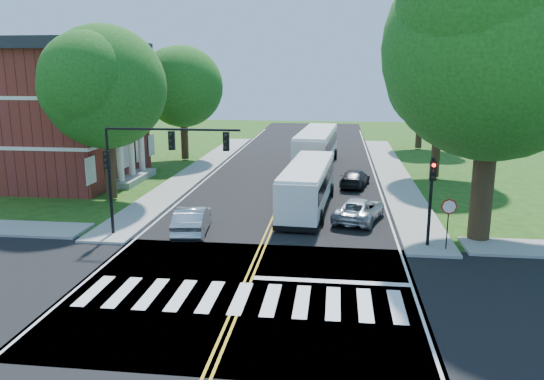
% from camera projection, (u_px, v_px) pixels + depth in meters
% --- Properties ---
extents(ground, '(140.00, 140.00, 0.00)m').
position_uv_depth(ground, '(243.00, 293.00, 21.17)').
color(ground, '#1F4310').
rests_on(ground, ground).
extents(road, '(14.00, 96.00, 0.01)m').
position_uv_depth(road, '(286.00, 191.00, 38.57)').
color(road, black).
rests_on(road, ground).
extents(cross_road, '(60.00, 12.00, 0.01)m').
position_uv_depth(cross_road, '(243.00, 293.00, 21.16)').
color(cross_road, black).
rests_on(cross_road, ground).
extents(center_line, '(0.36, 70.00, 0.01)m').
position_uv_depth(center_line, '(291.00, 180.00, 42.43)').
color(center_line, gold).
rests_on(center_line, road).
extents(edge_line_w, '(0.12, 70.00, 0.01)m').
position_uv_depth(edge_line_w, '(208.00, 178.00, 43.24)').
color(edge_line_w, silver).
rests_on(edge_line_w, road).
extents(edge_line_e, '(0.12, 70.00, 0.01)m').
position_uv_depth(edge_line_e, '(377.00, 182.00, 41.63)').
color(edge_line_e, silver).
rests_on(edge_line_e, road).
extents(crosswalk, '(12.60, 3.00, 0.01)m').
position_uv_depth(crosswalk, '(241.00, 298.00, 20.68)').
color(crosswalk, silver).
rests_on(crosswalk, road).
extents(stop_bar, '(6.60, 0.40, 0.01)m').
position_uv_depth(stop_bar, '(331.00, 281.00, 22.29)').
color(stop_bar, silver).
rests_on(stop_bar, road).
extents(sidewalk_nw, '(2.60, 40.00, 0.15)m').
position_uv_depth(sidewalk_nw, '(199.00, 170.00, 46.30)').
color(sidewalk_nw, gray).
rests_on(sidewalk_nw, ground).
extents(sidewalk_ne, '(2.60, 40.00, 0.15)m').
position_uv_depth(sidewalk_ne, '(393.00, 174.00, 44.33)').
color(sidewalk_ne, gray).
rests_on(sidewalk_ne, ground).
extents(tree_ne_big, '(10.80, 10.80, 14.91)m').
position_uv_depth(tree_ne_big, '(495.00, 50.00, 25.42)').
color(tree_ne_big, '#342214').
rests_on(tree_ne_big, ground).
extents(tree_west_near, '(8.00, 8.00, 11.40)m').
position_uv_depth(tree_west_near, '(105.00, 87.00, 34.36)').
color(tree_west_near, '#342214').
rests_on(tree_west_near, ground).
extents(tree_west_far, '(7.60, 7.60, 10.67)m').
position_uv_depth(tree_west_far, '(183.00, 87.00, 49.89)').
color(tree_west_far, '#342214').
rests_on(tree_west_far, ground).
extents(tree_east_mid, '(8.40, 8.40, 11.93)m').
position_uv_depth(tree_east_mid, '(441.00, 80.00, 41.23)').
color(tree_east_mid, '#342214').
rests_on(tree_east_mid, ground).
extents(tree_east_far, '(7.20, 7.20, 10.34)m').
position_uv_depth(tree_east_far, '(422.00, 86.00, 56.80)').
color(tree_east_far, '#342214').
rests_on(tree_east_far, ground).
extents(brick_building, '(20.00, 13.00, 10.80)m').
position_uv_depth(brick_building, '(13.00, 111.00, 41.88)').
color(brick_building, maroon).
rests_on(brick_building, ground).
extents(signal_nw, '(7.15, 0.46, 5.66)m').
position_uv_depth(signal_nw, '(151.00, 156.00, 27.08)').
color(signal_nw, black).
rests_on(signal_nw, ground).
extents(signal_ne, '(0.30, 0.46, 4.40)m').
position_uv_depth(signal_ne, '(431.00, 190.00, 25.75)').
color(signal_ne, black).
rests_on(signal_ne, ground).
extents(stop_sign, '(0.76, 0.08, 2.53)m').
position_uv_depth(stop_sign, '(449.00, 212.00, 25.42)').
color(stop_sign, black).
rests_on(stop_sign, ground).
extents(bus_lead, '(3.25, 11.31, 2.89)m').
position_uv_depth(bus_lead, '(308.00, 185.00, 33.48)').
color(bus_lead, silver).
rests_on(bus_lead, road).
extents(bus_follow, '(3.73, 12.88, 3.29)m').
position_uv_depth(bus_follow, '(317.00, 147.00, 47.79)').
color(bus_follow, silver).
rests_on(bus_follow, road).
extents(hatchback, '(2.12, 4.73, 1.51)m').
position_uv_depth(hatchback, '(192.00, 220.00, 28.55)').
color(hatchback, '#A9ACB0').
rests_on(hatchback, road).
extents(suv, '(3.50, 5.27, 1.34)m').
position_uv_depth(suv, '(359.00, 209.00, 31.03)').
color(suv, silver).
rests_on(suv, road).
extents(dark_sedan, '(2.60, 4.62, 1.26)m').
position_uv_depth(dark_sedan, '(355.00, 178.00, 39.95)').
color(dark_sedan, black).
rests_on(dark_sedan, road).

